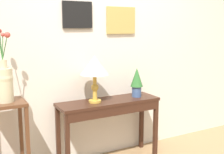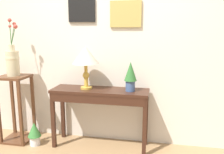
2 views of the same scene
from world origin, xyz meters
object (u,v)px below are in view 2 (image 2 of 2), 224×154
Objects in this scene: table_lamp at (86,57)px; flower_vase_tall at (13,60)px; console_table at (100,99)px; potted_plant_on_console at (130,75)px; pedestal_stand_left at (16,109)px; potted_plant_floor at (34,133)px.

table_lamp is 0.72× the size of flower_vase_tall.
flower_vase_tall is (-1.13, -0.03, 0.46)m from console_table.
console_table is at bearing -177.78° from potted_plant_on_console.
console_table is 1.65× the size of flower_vase_tall.
pedestal_stand_left is (-1.51, -0.04, -0.50)m from potted_plant_on_console.
pedestal_stand_left is at bearing -178.52° from console_table.
potted_plant_floor is at bearing -18.58° from flower_vase_tall.
potted_plant_on_console is (0.38, 0.01, 0.31)m from console_table.
flower_vase_tall reaches higher than console_table.
flower_vase_tall is (0.00, 0.00, 0.65)m from pedestal_stand_left.
pedestal_stand_left is 0.65m from flower_vase_tall.
console_table is 0.54m from table_lamp.
flower_vase_tall is at bearing -176.98° from table_lamp.
potted_plant_on_console is at bearing 2.22° from console_table.
potted_plant_on_console is at bearing 6.69° from potted_plant_floor.
flower_vase_tall reaches higher than table_lamp.
console_table is 1.22m from flower_vase_tall.
table_lamp is at bearing 179.17° from potted_plant_on_console.
potted_plant_on_console is 1.52m from flower_vase_tall.
console_table is 3.40× the size of potted_plant_on_console.
table_lamp is at bearing 3.02° from flower_vase_tall.
table_lamp reaches higher than console_table.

